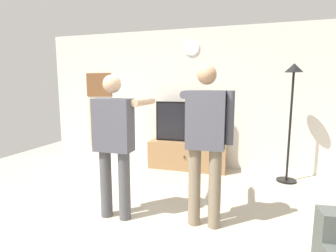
% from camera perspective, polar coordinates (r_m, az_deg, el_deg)
% --- Properties ---
extents(ground_plane, '(8.40, 8.40, 0.00)m').
position_cam_1_polar(ground_plane, '(2.96, -7.10, -24.16)').
color(ground_plane, '#B2A893').
extents(back_wall, '(6.40, 0.10, 2.70)m').
position_cam_1_polar(back_wall, '(5.32, 5.72, 5.89)').
color(back_wall, silver).
rests_on(back_wall, ground_plane).
extents(tv_stand, '(1.49, 0.44, 0.53)m').
position_cam_1_polar(tv_stand, '(5.16, 4.13, -6.38)').
color(tv_stand, '#997047').
rests_on(tv_stand, ground_plane).
extents(television, '(1.27, 0.07, 0.77)m').
position_cam_1_polar(television, '(5.07, 4.33, 0.88)').
color(television, black).
rests_on(television, tv_stand).
extents(wall_clock, '(0.30, 0.03, 0.30)m').
position_cam_1_polar(wall_clock, '(5.32, 5.11, 16.53)').
color(wall_clock, white).
extents(framed_picture, '(0.60, 0.04, 0.51)m').
position_cam_1_polar(framed_picture, '(6.05, -14.72, 8.62)').
color(framed_picture, brown).
extents(floor_lamp, '(0.32, 0.32, 1.96)m').
position_cam_1_polar(floor_lamp, '(4.73, 25.25, 5.42)').
color(floor_lamp, black).
rests_on(floor_lamp, ground_plane).
extents(person_standing_nearer_lamp, '(0.63, 0.78, 1.73)m').
position_cam_1_polar(person_standing_nearer_lamp, '(3.18, -11.57, -2.62)').
color(person_standing_nearer_lamp, '#4C4C51').
rests_on(person_standing_nearer_lamp, ground_plane).
extents(person_standing_nearer_couch, '(0.60, 0.78, 1.82)m').
position_cam_1_polar(person_standing_nearer_couch, '(2.95, 8.15, -2.35)').
color(person_standing_nearer_couch, '#7A6B56').
rests_on(person_standing_nearer_couch, ground_plane).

